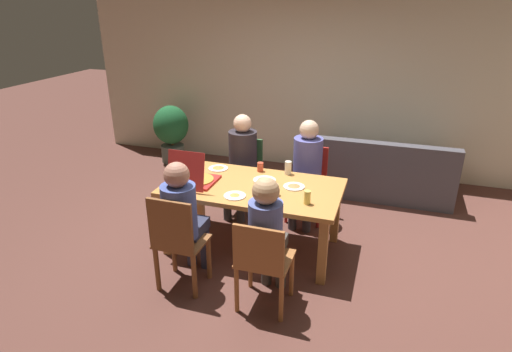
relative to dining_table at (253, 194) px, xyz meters
The scene contains 22 objects.
ground_plane 0.65m from the dining_table, ahead, with size 20.00×20.00×0.00m, color brown.
back_wall 2.76m from the dining_table, 90.00° to the left, with size 7.25×0.12×2.80m, color beige.
dining_table is the anchor object (origin of this frame).
chair_0 1.01m from the dining_table, 114.45° to the right, with size 0.45×0.39×0.97m.
person_0 0.88m from the dining_table, 118.21° to the right, with size 0.31×0.53×1.25m.
chair_1 1.03m from the dining_table, 66.79° to the left, with size 0.44×0.45×0.88m.
person_1 0.89m from the dining_table, 63.09° to the left, with size 0.34×0.54×1.26m.
chair_2 1.04m from the dining_table, 67.05° to the right, with size 0.45×0.42×0.88m.
person_2 0.90m from the dining_table, 63.54° to the right, with size 0.29×0.48×1.23m.
chair_3 1.02m from the dining_table, 114.21° to the left, with size 0.40×0.45×0.89m.
person_3 0.89m from the dining_table, 118.04° to the left, with size 0.35×0.57×1.26m.
pizza_box_0 0.63m from the dining_table, 166.64° to the right, with size 0.40×0.48×0.41m.
plate_0 0.20m from the dining_table, 63.95° to the left, with size 0.24×0.24×0.03m.
plate_1 0.44m from the dining_table, 12.58° to the left, with size 0.22×0.22×0.03m.
plate_2 0.33m from the dining_table, 105.89° to the right, with size 0.22×0.22×0.03m.
plate_3 0.62m from the dining_table, 148.98° to the left, with size 0.22×0.22×0.03m.
drinking_glass_0 0.53m from the dining_table, 57.40° to the left, with size 0.07×0.07×0.15m, color silver.
drinking_glass_1 0.43m from the dining_table, 96.81° to the left, with size 0.07×0.07×0.10m, color #BE4530.
drinking_glass_2 0.69m from the dining_table, 21.22° to the right, with size 0.06×0.06×0.13m, color #DCC65C.
drinking_glass_3 0.35m from the dining_table, 28.12° to the right, with size 0.07×0.07×0.11m, color silver.
couch 2.26m from the dining_table, 57.41° to the left, with size 1.95×0.85×0.83m.
potted_plant 3.00m from the dining_table, 135.19° to the left, with size 0.57×0.57×0.94m.
Camera 1 is at (1.30, -3.84, 2.55)m, focal length 29.91 mm.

